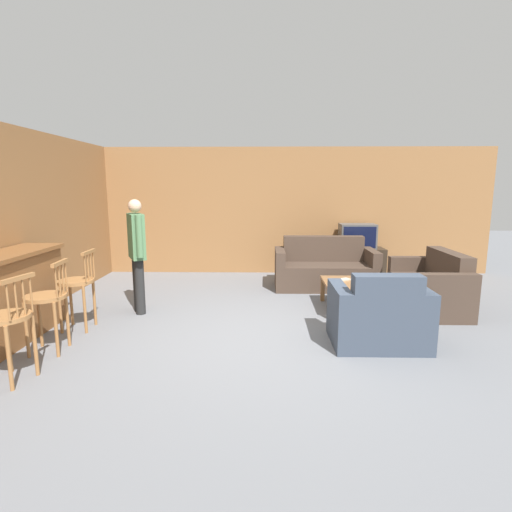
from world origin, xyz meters
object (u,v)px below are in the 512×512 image
(bar_chair_mid, at_px, (47,302))
(loveseat_right, at_px, (431,288))
(bar_chair_near, at_px, (7,324))
(couch_far, at_px, (325,270))
(bar_chair_far, at_px, (77,286))
(person_by_window, at_px, (137,250))
(armchair_near, at_px, (379,318))
(tv_unit, at_px, (356,262))
(book_on_table, at_px, (343,279))
(coffee_table, at_px, (346,287))
(tv, at_px, (357,236))

(bar_chair_mid, distance_m, loveseat_right, 5.13)
(bar_chair_near, height_order, couch_far, bar_chair_near)
(bar_chair_far, xyz_separation_m, person_by_window, (0.56, 0.69, 0.36))
(bar_chair_mid, relative_size, armchair_near, 0.97)
(bar_chair_near, bearing_deg, tv_unit, 47.00)
(bar_chair_mid, height_order, loveseat_right, bar_chair_mid)
(armchair_near, distance_m, tv_unit, 3.63)
(bar_chair_far, xyz_separation_m, book_on_table, (3.57, 1.07, -0.15))
(book_on_table, bearing_deg, tv_unit, 72.16)
(bar_chair_near, bearing_deg, loveseat_right, 25.92)
(person_by_window, bearing_deg, armchair_near, -20.06)
(armchair_near, relative_size, person_by_window, 0.65)
(armchair_near, relative_size, loveseat_right, 0.73)
(bar_chair_mid, height_order, coffee_table, bar_chair_mid)
(bar_chair_mid, distance_m, tv, 5.73)
(bar_chair_near, bearing_deg, bar_chair_far, 89.99)
(armchair_near, bearing_deg, couch_far, 94.77)
(bar_chair_far, distance_m, tv, 5.27)
(armchair_near, height_order, book_on_table, armchair_near)
(loveseat_right, bearing_deg, bar_chair_far, -168.86)
(loveseat_right, height_order, tv_unit, loveseat_right)
(tv, bearing_deg, coffee_table, -106.30)
(bar_chair_near, height_order, tv_unit, bar_chair_near)
(tv_unit, bearing_deg, bar_chair_near, -133.00)
(armchair_near, bearing_deg, loveseat_right, 50.31)
(book_on_table, bearing_deg, bar_chair_mid, -153.41)
(armchair_near, relative_size, coffee_table, 1.03)
(bar_chair_far, height_order, tv, tv)
(couch_far, height_order, armchair_near, couch_far)
(bar_chair_mid, distance_m, armchair_near, 3.70)
(bar_chair_near, distance_m, bar_chair_mid, 0.68)
(loveseat_right, bearing_deg, tv, 105.63)
(loveseat_right, distance_m, tv, 2.32)
(couch_far, relative_size, coffee_table, 1.74)
(bar_chair_mid, xyz_separation_m, book_on_table, (3.57, 1.78, -0.15))
(armchair_near, height_order, coffee_table, armchair_near)
(bar_chair_mid, xyz_separation_m, coffee_table, (3.57, 1.58, -0.21))
(couch_far, height_order, tv_unit, couch_far)
(bar_chair_far, xyz_separation_m, armchair_near, (3.68, -0.45, -0.24))
(bar_chair_near, distance_m, person_by_window, 2.19)
(bar_chair_mid, bearing_deg, tv_unit, 42.33)
(coffee_table, distance_m, tv_unit, 2.37)
(bar_chair_far, xyz_separation_m, loveseat_right, (4.84, 0.95, -0.24))
(tv_unit, bearing_deg, person_by_window, -146.34)
(bar_chair_far, relative_size, loveseat_right, 0.70)
(bar_chair_far, height_order, book_on_table, bar_chair_far)
(bar_chair_far, relative_size, book_on_table, 4.30)
(book_on_table, bearing_deg, loveseat_right, -5.17)
(couch_far, relative_size, loveseat_right, 1.23)
(tv_unit, bearing_deg, couch_far, -130.06)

